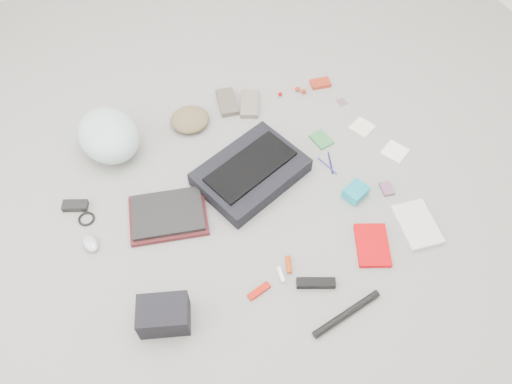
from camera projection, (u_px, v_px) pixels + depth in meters
name	position (u px, v px, depth m)	size (l,w,h in m)	color
ground_plane	(256.00, 198.00, 2.30)	(4.00, 4.00, 0.00)	gray
messenger_bag	(251.00, 172.00, 2.33)	(0.48, 0.34, 0.08)	black
bag_flap	(251.00, 166.00, 2.29)	(0.42, 0.19, 0.01)	black
laptop_sleeve	(168.00, 216.00, 2.23)	(0.34, 0.26, 0.02)	#561C20
laptop	(168.00, 213.00, 2.21)	(0.31, 0.23, 0.02)	black
bike_helmet	(109.00, 135.00, 2.38)	(0.28, 0.35, 0.21)	silver
beanie	(190.00, 119.00, 2.53)	(0.20, 0.19, 0.07)	olive
mitten_left	(227.00, 102.00, 2.63)	(0.09, 0.18, 0.03)	#5F5549
mitten_right	(250.00, 104.00, 2.62)	(0.09, 0.18, 0.03)	gray
power_brick	(75.00, 206.00, 2.26)	(0.11, 0.05, 0.03)	black
cable_coil	(86.00, 219.00, 2.23)	(0.08, 0.08, 0.01)	black
mouse	(91.00, 243.00, 2.14)	(0.06, 0.09, 0.04)	silver
camera_bag	(164.00, 315.00, 1.91)	(0.19, 0.14, 0.13)	black
multitool	(259.00, 291.00, 2.03)	(0.10, 0.03, 0.02)	#B50E04
toiletry_tube_white	(281.00, 274.00, 2.07)	(0.02, 0.02, 0.07)	white
toiletry_tube_orange	(289.00, 265.00, 2.09)	(0.02, 0.02, 0.08)	#C53B0A
u_lock	(316.00, 283.00, 2.04)	(0.16, 0.04, 0.03)	black
bike_pump	(347.00, 314.00, 1.97)	(0.03, 0.03, 0.32)	black
book_red	(372.00, 245.00, 2.15)	(0.14, 0.21, 0.02)	#F0040A
book_white	(417.00, 225.00, 2.20)	(0.15, 0.23, 0.02)	silver
notepad	(321.00, 139.00, 2.49)	(0.08, 0.11, 0.01)	#347D41
pen_blue	(327.00, 166.00, 2.40)	(0.01, 0.01, 0.13)	#2C319E
pen_black	(330.00, 164.00, 2.41)	(0.01, 0.01, 0.12)	black
pen_navy	(331.00, 163.00, 2.41)	(0.01, 0.01, 0.13)	#0E0D8A
accordion_wallet	(356.00, 192.00, 2.29)	(0.10, 0.08, 0.05)	#169DB7
card_deck	(387.00, 189.00, 2.32)	(0.05, 0.08, 0.01)	#885874
napkin_top	(362.00, 127.00, 2.54)	(0.10, 0.10, 0.01)	white
napkin_bottom	(395.00, 151.00, 2.45)	(0.11, 0.11, 0.01)	white
lollipop_a	(280.00, 94.00, 2.66)	(0.02, 0.02, 0.02)	#A50105
lollipop_b	(297.00, 89.00, 2.68)	(0.03, 0.03, 0.03)	#BB3011
lollipop_c	(304.00, 91.00, 2.67)	(0.03, 0.03, 0.03)	#9A2A13
altoids_tin	(320.00, 83.00, 2.71)	(0.10, 0.07, 0.02)	#B1301B
stamp_sheet	(342.00, 102.00, 2.65)	(0.04, 0.05, 0.00)	#835B69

